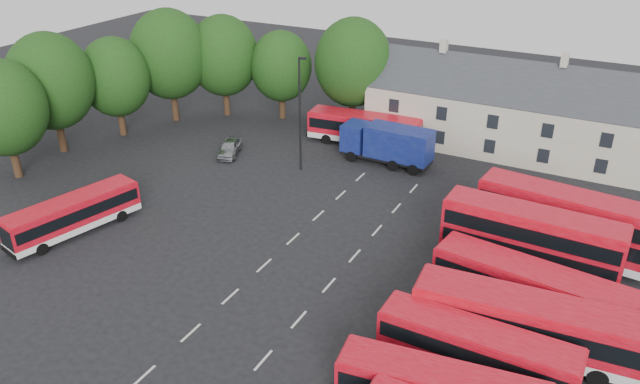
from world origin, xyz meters
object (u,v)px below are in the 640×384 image
(box_truck, at_px, (388,143))
(lamppost, at_px, (300,112))
(bus_dd_south, at_px, (531,238))
(silver_car, at_px, (230,148))
(bus_west, at_px, (73,212))

(box_truck, distance_m, lamppost, 8.78)
(bus_dd_south, distance_m, lamppost, 22.93)
(box_truck, bearing_deg, silver_car, -158.88)
(bus_west, relative_size, box_truck, 1.21)
(silver_car, relative_size, lamppost, 0.41)
(bus_west, bearing_deg, lamppost, -14.32)
(bus_dd_south, xyz_separation_m, silver_car, (-29.17, 7.30, -1.94))
(box_truck, bearing_deg, bus_dd_south, -38.02)
(bus_dd_south, height_order, silver_car, bus_dd_south)
(silver_car, bearing_deg, bus_dd_south, -35.22)
(box_truck, distance_m, silver_car, 15.08)
(lamppost, bearing_deg, bus_dd_south, -19.29)
(bus_dd_south, relative_size, box_truck, 1.36)
(bus_dd_south, bearing_deg, box_truck, 142.64)
(box_truck, xyz_separation_m, lamppost, (-6.44, -4.85, 3.47))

